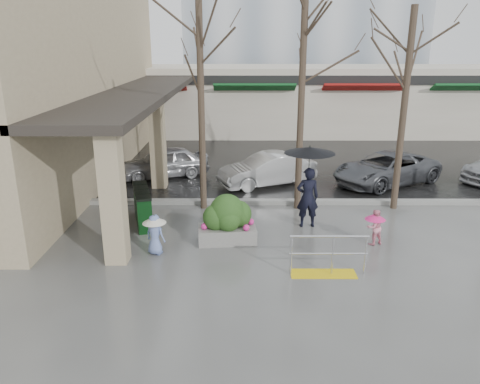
{
  "coord_description": "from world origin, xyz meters",
  "views": [
    {
      "loc": [
        -0.7,
        -11.49,
        5.43
      ],
      "look_at": [
        -0.75,
        1.32,
        1.3
      ],
      "focal_mm": 35.0,
      "sensor_mm": 36.0,
      "label": 1
    }
  ],
  "objects_px": {
    "child_blue": "(155,231)",
    "car_b": "(267,170)",
    "tree_mideast": "(409,61)",
    "car_a": "(164,162)",
    "news_boxes": "(143,206)",
    "child_pink": "(375,225)",
    "tree_midwest": "(303,48)",
    "woman": "(308,178)",
    "handrail": "(326,260)",
    "planter": "(227,219)",
    "tree_west": "(200,53)",
    "car_c": "(386,168)"
  },
  "relations": [
    {
      "from": "child_pink",
      "to": "planter",
      "type": "distance_m",
      "value": 4.11
    },
    {
      "from": "car_b",
      "to": "tree_midwest",
      "type": "bearing_deg",
      "value": -5.04
    },
    {
      "from": "car_a",
      "to": "car_b",
      "type": "xyz_separation_m",
      "value": [
        4.26,
        -1.18,
        0.0
      ]
    },
    {
      "from": "car_b",
      "to": "child_pink",
      "type": "bearing_deg",
      "value": 1.74
    },
    {
      "from": "tree_midwest",
      "to": "car_a",
      "type": "xyz_separation_m",
      "value": [
        -5.16,
        3.84,
        -4.6
      ]
    },
    {
      "from": "car_a",
      "to": "tree_mideast",
      "type": "bearing_deg",
      "value": 44.28
    },
    {
      "from": "car_a",
      "to": "car_b",
      "type": "distance_m",
      "value": 4.42
    },
    {
      "from": "child_pink",
      "to": "child_blue",
      "type": "relative_size",
      "value": 0.92
    },
    {
      "from": "news_boxes",
      "to": "tree_mideast",
      "type": "bearing_deg",
      "value": -6.21
    },
    {
      "from": "tree_west",
      "to": "car_c",
      "type": "height_order",
      "value": "tree_west"
    },
    {
      "from": "car_a",
      "to": "car_c",
      "type": "relative_size",
      "value": 0.82
    },
    {
      "from": "news_boxes",
      "to": "car_c",
      "type": "distance_m",
      "value": 9.83
    },
    {
      "from": "handrail",
      "to": "tree_mideast",
      "type": "relative_size",
      "value": 0.29
    },
    {
      "from": "woman",
      "to": "planter",
      "type": "height_order",
      "value": "woman"
    },
    {
      "from": "woman",
      "to": "child_pink",
      "type": "relative_size",
      "value": 2.48
    },
    {
      "from": "child_blue",
      "to": "car_b",
      "type": "height_order",
      "value": "car_b"
    },
    {
      "from": "child_pink",
      "to": "car_c",
      "type": "relative_size",
      "value": 0.23
    },
    {
      "from": "tree_mideast",
      "to": "car_a",
      "type": "distance_m",
      "value": 10.21
    },
    {
      "from": "car_c",
      "to": "child_pink",
      "type": "bearing_deg",
      "value": -49.43
    },
    {
      "from": "tree_west",
      "to": "planter",
      "type": "xyz_separation_m",
      "value": [
        0.9,
        -2.85,
        -4.41
      ]
    },
    {
      "from": "tree_mideast",
      "to": "news_boxes",
      "type": "xyz_separation_m",
      "value": [
        -8.29,
        -1.41,
        -4.31
      ]
    },
    {
      "from": "tree_mideast",
      "to": "child_blue",
      "type": "relative_size",
      "value": 5.86
    },
    {
      "from": "tree_west",
      "to": "tree_mideast",
      "type": "height_order",
      "value": "tree_west"
    },
    {
      "from": "news_boxes",
      "to": "car_b",
      "type": "xyz_separation_m",
      "value": [
        4.08,
        4.07,
        0.08
      ]
    },
    {
      "from": "tree_midwest",
      "to": "child_pink",
      "type": "relative_size",
      "value": 6.85
    },
    {
      "from": "handrail",
      "to": "planter",
      "type": "height_order",
      "value": "planter"
    },
    {
      "from": "child_blue",
      "to": "planter",
      "type": "height_order",
      "value": "planter"
    },
    {
      "from": "car_c",
      "to": "child_blue",
      "type": "bearing_deg",
      "value": -81.14
    },
    {
      "from": "woman",
      "to": "car_a",
      "type": "xyz_separation_m",
      "value": [
        -5.26,
        5.5,
        -0.92
      ]
    },
    {
      "from": "tree_midwest",
      "to": "handrail",
      "type": "bearing_deg",
      "value": -88.09
    },
    {
      "from": "planter",
      "to": "woman",
      "type": "bearing_deg",
      "value": 26.35
    },
    {
      "from": "handrail",
      "to": "car_b",
      "type": "xyz_separation_m",
      "value": [
        -1.06,
        7.46,
        0.25
      ]
    },
    {
      "from": "child_blue",
      "to": "car_b",
      "type": "xyz_separation_m",
      "value": [
        3.3,
        6.31,
        -0.03
      ]
    },
    {
      "from": "child_pink",
      "to": "child_blue",
      "type": "bearing_deg",
      "value": -13.78
    },
    {
      "from": "tree_midwest",
      "to": "car_a",
      "type": "distance_m",
      "value": 7.91
    },
    {
      "from": "tree_mideast",
      "to": "child_blue",
      "type": "height_order",
      "value": "tree_mideast"
    },
    {
      "from": "handrail",
      "to": "tree_midwest",
      "type": "height_order",
      "value": "tree_midwest"
    },
    {
      "from": "tree_west",
      "to": "handrail",
      "type": "bearing_deg",
      "value": -55.01
    },
    {
      "from": "handrail",
      "to": "news_boxes",
      "type": "xyz_separation_m",
      "value": [
        -5.15,
        3.39,
        0.18
      ]
    },
    {
      "from": "tree_mideast",
      "to": "tree_west",
      "type": "bearing_deg",
      "value": -180.0
    },
    {
      "from": "tree_midwest",
      "to": "woman",
      "type": "xyz_separation_m",
      "value": [
        0.1,
        -1.66,
        -3.68
      ]
    },
    {
      "from": "planter",
      "to": "handrail",
      "type": "bearing_deg",
      "value": -38.38
    },
    {
      "from": "tree_midwest",
      "to": "car_a",
      "type": "bearing_deg",
      "value": 143.35
    },
    {
      "from": "handrail",
      "to": "news_boxes",
      "type": "relative_size",
      "value": 0.94
    },
    {
      "from": "car_b",
      "to": "tree_west",
      "type": "bearing_deg",
      "value": -64.62
    },
    {
      "from": "tree_west",
      "to": "child_pink",
      "type": "height_order",
      "value": "tree_west"
    },
    {
      "from": "child_pink",
      "to": "news_boxes",
      "type": "bearing_deg",
      "value": -33.11
    },
    {
      "from": "tree_west",
      "to": "car_c",
      "type": "relative_size",
      "value": 1.5
    },
    {
      "from": "car_c",
      "to": "car_b",
      "type": "bearing_deg",
      "value": -117.47
    },
    {
      "from": "woman",
      "to": "child_blue",
      "type": "relative_size",
      "value": 2.28
    }
  ]
}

